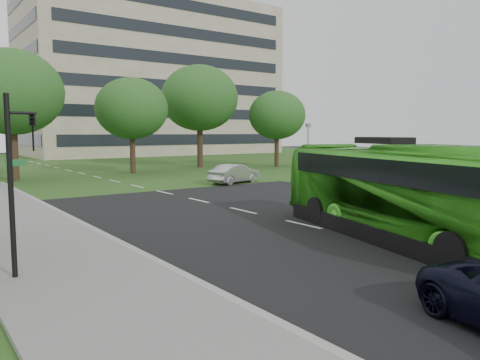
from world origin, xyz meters
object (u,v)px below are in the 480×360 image
(sedan, at_px, (235,174))
(tree_park_d, at_px, (200,98))
(camera_pole, at_px, (308,142))
(office_building, at_px, (152,79))
(tree_park_e, at_px, (277,115))
(traffic_light, at_px, (17,173))
(bus, at_px, (404,192))
(tree_park_b, at_px, (12,92))
(tree_park_c, at_px, (132,109))

(sedan, bearing_deg, tree_park_d, -36.82)
(tree_park_d, xyz_separation_m, camera_pole, (2.06, -13.70, -4.26))
(tree_park_d, relative_size, camera_pole, 2.42)
(sedan, height_order, camera_pole, camera_pole)
(office_building, height_order, tree_park_e, office_building)
(sedan, height_order, traffic_light, traffic_light)
(bus, relative_size, sedan, 2.75)
(office_building, bearing_deg, bus, -108.20)
(tree_park_b, relative_size, sedan, 2.31)
(office_building, xyz_separation_m, bus, (-20.96, -63.73, -10.90))
(traffic_light, bearing_deg, camera_pole, 46.35)
(office_building, xyz_separation_m, tree_park_c, (-18.26, -34.50, -6.87))
(tree_park_b, bearing_deg, sedan, -41.90)
(tree_park_d, bearing_deg, tree_park_e, -29.03)
(bus, xyz_separation_m, traffic_light, (-11.36, 2.65, 1.04))
(tree_park_e, bearing_deg, tree_park_d, 150.97)
(tree_park_c, bearing_deg, office_building, 62.11)
(tree_park_d, bearing_deg, office_building, 72.91)
(camera_pole, bearing_deg, tree_park_e, 63.18)
(office_building, relative_size, traffic_light, 8.91)
(tree_park_e, bearing_deg, traffic_light, -139.20)
(office_building, distance_m, tree_park_b, 45.31)
(tree_park_b, bearing_deg, camera_pole, -26.57)
(tree_park_b, height_order, tree_park_c, tree_park_b)
(tree_park_c, distance_m, camera_pole, 15.41)
(tree_park_b, xyz_separation_m, bus, (6.86, -28.47, -4.91))
(traffic_light, bearing_deg, tree_park_e, 54.58)
(tree_park_b, relative_size, bus, 0.84)
(tree_park_b, bearing_deg, traffic_light, -99.88)
(tree_park_b, distance_m, traffic_light, 26.49)
(office_building, height_order, tree_park_c, office_building)
(tree_park_d, bearing_deg, camera_pole, -81.46)
(tree_park_e, xyz_separation_m, traffic_light, (-29.60, -25.55, -2.71))
(tree_park_b, relative_size, traffic_light, 2.15)
(sedan, xyz_separation_m, camera_pole, (7.93, 0.89, 2.09))
(tree_park_d, bearing_deg, tree_park_b, -168.69)
(camera_pole, bearing_deg, tree_park_c, 134.35)
(tree_park_b, bearing_deg, bus, -76.45)
(tree_park_c, xyz_separation_m, tree_park_d, (8.54, 2.87, 1.41))
(tree_park_c, distance_m, sedan, 12.99)
(tree_park_c, height_order, bus, tree_park_c)
(tree_park_b, xyz_separation_m, tree_park_d, (18.10, 3.62, 0.52))
(tree_park_c, relative_size, tree_park_e, 1.05)
(sedan, bearing_deg, tree_park_e, -65.18)
(tree_park_c, height_order, tree_park_e, tree_park_c)
(office_building, bearing_deg, traffic_light, -117.89)
(tree_park_d, xyz_separation_m, sedan, (-5.87, -14.59, -6.35))
(traffic_light, bearing_deg, bus, 0.63)
(bus, bearing_deg, sedan, 87.69)
(bus, relative_size, traffic_light, 2.55)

